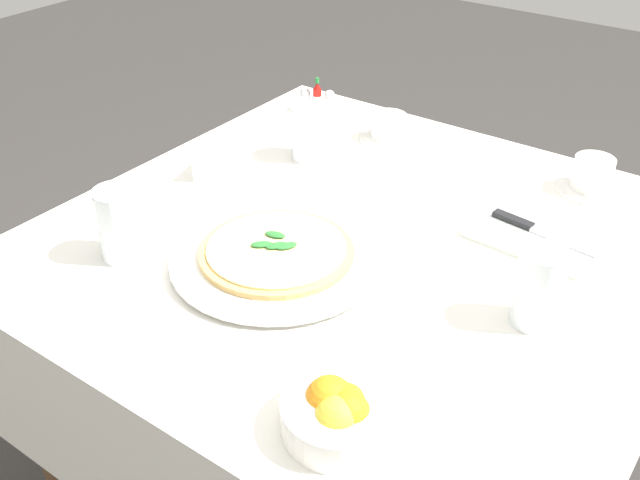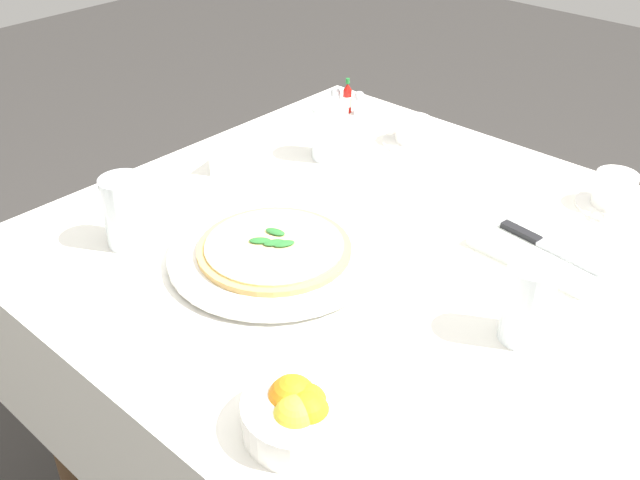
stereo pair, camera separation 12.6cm
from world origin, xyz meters
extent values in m
cube|color=white|center=(0.00, 0.00, 0.72)|extent=(1.04, 1.04, 0.02)
cube|color=white|center=(0.00, -0.51, 0.57)|extent=(1.04, 0.01, 0.28)
cube|color=white|center=(0.00, 0.51, 0.57)|extent=(1.04, 0.01, 0.28)
cube|color=white|center=(-0.51, 0.00, 0.57)|extent=(0.01, 1.04, 0.28)
cube|color=white|center=(0.51, 0.00, 0.57)|extent=(0.01, 1.04, 0.28)
cylinder|color=brown|center=(-0.42, -0.42, 0.36)|extent=(0.06, 0.06, 0.71)
cylinder|color=brown|center=(-0.42, 0.42, 0.36)|extent=(0.06, 0.06, 0.71)
cylinder|color=white|center=(-0.07, -0.15, 0.73)|extent=(0.21, 0.21, 0.01)
cylinder|color=white|center=(-0.07, -0.15, 0.74)|extent=(0.35, 0.35, 0.01)
cylinder|color=#DBAD60|center=(-0.07, -0.15, 0.75)|extent=(0.26, 0.26, 0.01)
cylinder|color=#F4DB8E|center=(-0.07, -0.15, 0.76)|extent=(0.23, 0.23, 0.00)
ellipsoid|color=#2D7533|center=(-0.05, -0.14, 0.77)|extent=(0.03, 0.04, 0.01)
ellipsoid|color=#2D7533|center=(-0.09, -0.16, 0.77)|extent=(0.04, 0.04, 0.01)
ellipsoid|color=#2D7533|center=(-0.07, -0.15, 0.77)|extent=(0.03, 0.04, 0.01)
ellipsoid|color=#2D7533|center=(-0.09, -0.12, 0.77)|extent=(0.04, 0.03, 0.01)
cylinder|color=white|center=(0.27, 0.40, 0.73)|extent=(0.13, 0.13, 0.01)
cylinder|color=white|center=(0.27, 0.40, 0.77)|extent=(0.08, 0.08, 0.06)
torus|color=white|center=(0.29, 0.36, 0.77)|extent=(0.02, 0.03, 0.03)
cylinder|color=black|center=(0.27, 0.40, 0.80)|extent=(0.07, 0.07, 0.00)
cylinder|color=white|center=(-0.17, 0.37, 0.73)|extent=(0.13, 0.13, 0.01)
cylinder|color=white|center=(-0.17, 0.37, 0.76)|extent=(0.08, 0.08, 0.05)
torus|color=white|center=(-0.21, 0.34, 0.76)|extent=(0.03, 0.03, 0.03)
cylinder|color=black|center=(-0.17, 0.37, 0.78)|extent=(0.07, 0.07, 0.00)
cylinder|color=white|center=(-0.26, 0.20, 0.79)|extent=(0.07, 0.07, 0.11)
cylinder|color=silver|center=(-0.26, 0.20, 0.76)|extent=(0.07, 0.07, 0.05)
cylinder|color=white|center=(0.33, -0.04, 0.79)|extent=(0.07, 0.07, 0.12)
cylinder|color=silver|center=(0.33, -0.04, 0.76)|extent=(0.06, 0.06, 0.06)
cylinder|color=white|center=(-0.29, -0.28, 0.79)|extent=(0.08, 0.08, 0.12)
cylinder|color=silver|center=(-0.29, -0.28, 0.77)|extent=(0.07, 0.07, 0.08)
cube|color=white|center=(0.25, 0.17, 0.74)|extent=(0.23, 0.14, 0.02)
cube|color=silver|center=(0.30, 0.16, 0.75)|extent=(0.12, 0.03, 0.01)
cube|color=black|center=(0.21, 0.17, 0.76)|extent=(0.08, 0.03, 0.01)
cylinder|color=white|center=(0.22, -0.39, 0.75)|extent=(0.15, 0.15, 0.04)
sphere|color=orange|center=(0.23, -0.39, 0.77)|extent=(0.06, 0.06, 0.06)
sphere|color=orange|center=(0.22, -0.38, 0.77)|extent=(0.05, 0.05, 0.05)
sphere|color=orange|center=(0.20, -0.38, 0.77)|extent=(0.06, 0.06, 0.06)
sphere|color=yellow|center=(0.23, -0.40, 0.77)|extent=(0.06, 0.06, 0.06)
cylinder|color=#B7140F|center=(-0.39, 0.40, 0.76)|extent=(0.02, 0.02, 0.05)
cylinder|color=white|center=(-0.39, 0.40, 0.76)|extent=(0.02, 0.02, 0.02)
cone|color=#B7140F|center=(-0.39, 0.40, 0.79)|extent=(0.02, 0.02, 0.02)
cylinder|color=#1E722D|center=(-0.39, 0.40, 0.81)|extent=(0.01, 0.01, 0.01)
cylinder|color=white|center=(-0.36, 0.41, 0.75)|extent=(0.03, 0.03, 0.04)
cylinder|color=white|center=(-0.36, 0.41, 0.74)|extent=(0.02, 0.02, 0.03)
sphere|color=silver|center=(-0.36, 0.41, 0.77)|extent=(0.02, 0.02, 0.02)
cylinder|color=white|center=(-0.42, 0.39, 0.75)|extent=(0.03, 0.03, 0.04)
cylinder|color=#38332D|center=(-0.42, 0.39, 0.74)|extent=(0.02, 0.02, 0.03)
sphere|color=silver|center=(-0.42, 0.39, 0.77)|extent=(0.02, 0.02, 0.02)
cube|color=white|center=(-0.39, 0.02, 0.76)|extent=(0.03, 0.09, 0.06)
camera|label=1|loc=(0.58, -0.93, 1.43)|focal=41.90mm
camera|label=2|loc=(0.68, -0.85, 1.43)|focal=41.90mm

